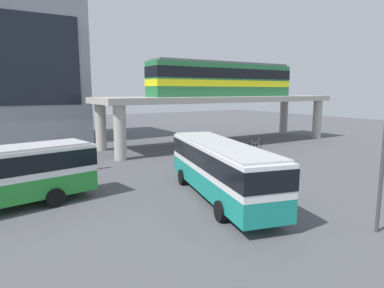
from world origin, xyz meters
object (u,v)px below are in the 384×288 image
(pedestrian_walking_across, at_px, (181,156))
(bicycle_silver, at_px, (255,145))
(bus_main, at_px, (220,165))
(pedestrian_at_kerb, at_px, (94,159))
(train, at_px, (224,79))
(bicycle_blue, at_px, (224,151))
(pedestrian_by_bike_rack, at_px, (227,150))
(bicycle_black, at_px, (210,156))

(pedestrian_walking_across, bearing_deg, bicycle_silver, 15.58)
(bicycle_silver, height_order, pedestrian_walking_across, pedestrian_walking_across)
(bus_main, relative_size, bicycle_silver, 6.32)
(pedestrian_walking_across, bearing_deg, bus_main, -105.66)
(pedestrian_at_kerb, height_order, pedestrian_walking_across, pedestrian_walking_across)
(train, bearing_deg, pedestrian_walking_across, -142.16)
(train, distance_m, bicycle_blue, 10.02)
(bus_main, xyz_separation_m, bicycle_blue, (8.25, 10.62, -1.63))
(bus_main, height_order, pedestrian_by_bike_rack, bus_main)
(bicycle_blue, distance_m, pedestrian_walking_across, 6.23)
(pedestrian_by_bike_rack, height_order, pedestrian_at_kerb, pedestrian_at_kerb)
(bus_main, distance_m, pedestrian_walking_across, 8.95)
(pedestrian_walking_across, bearing_deg, bicycle_black, 9.69)
(pedestrian_at_kerb, xyz_separation_m, pedestrian_walking_across, (6.46, -2.46, 0.04))
(train, distance_m, bicycle_silver, 8.57)
(bicycle_black, height_order, pedestrian_walking_across, pedestrian_walking_across)
(bicycle_silver, bearing_deg, pedestrian_by_bike_rack, -156.55)
(bicycle_silver, bearing_deg, train, 98.21)
(train, distance_m, bus_main, 21.27)
(bus_main, relative_size, bicycle_blue, 6.32)
(bicycle_black, xyz_separation_m, pedestrian_walking_across, (-3.24, -0.55, 0.48))
(bus_main, bearing_deg, pedestrian_by_bike_rack, 50.72)
(bicycle_black, bearing_deg, pedestrian_walking_across, -170.31)
(bicycle_silver, relative_size, bicycle_blue, 1.00)
(bicycle_silver, xyz_separation_m, bicycle_black, (-7.51, -2.44, 0.00))
(bicycle_silver, distance_m, pedestrian_at_kerb, 17.23)
(bus_main, height_order, bicycle_black, bus_main)
(bicycle_silver, bearing_deg, bicycle_black, -161.97)
(pedestrian_by_bike_rack, bearing_deg, bicycle_black, 178.49)
(train, bearing_deg, pedestrian_at_kerb, -162.05)
(bus_main, distance_m, bicycle_blue, 13.55)
(bicycle_silver, relative_size, pedestrian_at_kerb, 1.05)
(bicycle_blue, distance_m, pedestrian_at_kerb, 12.33)
(bicycle_silver, height_order, bicycle_black, same)
(train, xyz_separation_m, bicycle_silver, (0.69, -4.81, -7.05))
(bicycle_blue, height_order, bicycle_black, same)
(bicycle_black, bearing_deg, train, 46.81)
(bicycle_silver, height_order, pedestrian_by_bike_rack, pedestrian_by_bike_rack)
(bicycle_blue, bearing_deg, pedestrian_by_bike_rack, -118.24)
(bicycle_blue, bearing_deg, pedestrian_walking_across, -160.49)
(train, relative_size, bicycle_black, 10.15)
(pedestrian_by_bike_rack, bearing_deg, train, 55.36)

